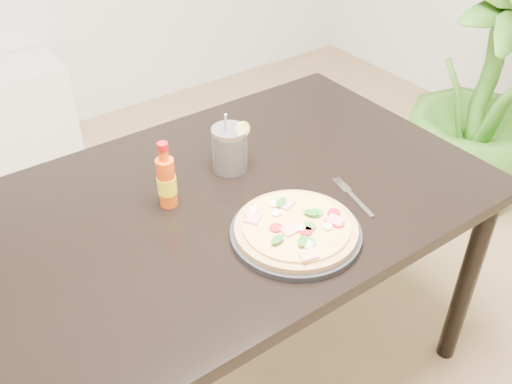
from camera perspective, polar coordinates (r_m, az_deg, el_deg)
dining_table at (r=1.60m, az=-2.51°, el=-2.61°), size 1.40×0.90×0.75m
plate at (r=1.41m, az=3.99°, el=-4.14°), size 0.33×0.33×0.02m
pizza at (r=1.40m, az=4.03°, el=-3.54°), size 0.30×0.30×0.03m
hot_sauce_bottle at (r=1.49m, az=-8.93°, el=1.10°), size 0.05×0.05×0.19m
cola_cup at (r=1.62m, az=-2.64°, el=4.24°), size 0.10×0.10×0.19m
fork at (r=1.56m, az=9.58°, el=-0.36°), size 0.06×0.19×0.00m
houseplant at (r=2.68m, az=21.85°, el=8.94°), size 0.74×0.74×1.09m
plant_pot at (r=2.89m, az=19.94°, el=1.35°), size 0.28×0.28×0.22m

